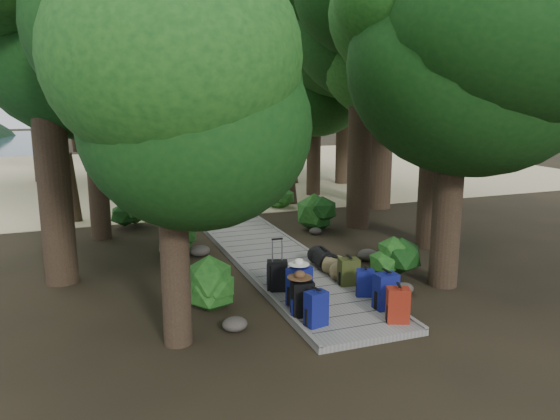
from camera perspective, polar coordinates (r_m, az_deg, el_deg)
name	(u,v)px	position (r m, az deg, el deg)	size (l,w,h in m)	color
ground	(272,259)	(13.37, -0.85, -5.13)	(120.00, 120.00, 0.00)	#2D2316
sand_beach	(168,173)	(28.65, -11.59, 3.83)	(40.00, 22.00, 0.02)	#C8B587
boardwalk	(259,246)	(14.26, -2.19, -3.79)	(2.00, 12.00, 0.12)	gray
backpack_left_a	(316,307)	(9.27, 3.80, -10.05)	(0.35, 0.25, 0.67)	navy
backpack_left_b	(302,297)	(9.65, 2.36, -9.06)	(0.38, 0.27, 0.69)	black
backpack_left_c	(299,284)	(10.12, 2.03, -7.75)	(0.42, 0.30, 0.79)	navy
backpack_left_d	(276,274)	(11.10, -0.43, -6.74)	(0.32, 0.23, 0.49)	navy
backpack_right_a	(398,303)	(9.61, 12.23, -9.49)	(0.38, 0.27, 0.67)	maroon
backpack_right_b	(386,289)	(10.13, 11.01, -8.13)	(0.40, 0.28, 0.73)	navy
backpack_right_c	(365,281)	(10.70, 8.89, -7.39)	(0.34, 0.24, 0.57)	navy
backpack_right_d	(349,270)	(11.26, 7.20, -6.27)	(0.40, 0.29, 0.60)	#374018
duffel_right_khaki	(337,267)	(11.81, 6.02, -5.96)	(0.37, 0.56, 0.37)	brown
duffel_right_black	(323,259)	(12.29, 4.57, -5.08)	(0.43, 0.68, 0.43)	black
suitcase_on_boardwalk	(277,276)	(10.83, -0.29, -6.88)	(0.40, 0.22, 0.62)	black
lone_suitcase_on_sand	(209,190)	(21.07, -7.45, 2.13)	(0.45, 0.26, 0.71)	black
hat_brown	(300,274)	(9.53, 2.08, -6.68)	(0.44, 0.44, 0.13)	#51351E
hat_white	(299,261)	(9.93, 1.99, -5.36)	(0.38, 0.38, 0.13)	silver
kayak	(107,192)	(22.57, -17.61, 1.83)	(0.71, 3.26, 0.33)	#9F140D
sun_lounger	(254,179)	(23.98, -2.70, 3.30)	(0.62, 1.93, 0.62)	silver
tree_right_a	(456,78)	(11.45, 17.87, 13.00)	(5.10, 5.10, 8.49)	black
tree_right_b	(443,28)	(14.57, 16.64, 17.72)	(6.17, 6.17, 11.03)	black
tree_right_c	(362,57)	(16.35, 8.59, 15.51)	(5.75, 5.75, 9.96)	black
tree_right_d	(385,28)	(19.45, 10.88, 18.16)	(6.66, 6.66, 12.21)	black
tree_right_e	(314,94)	(21.54, 3.62, 11.96)	(4.38, 4.38, 7.89)	black
tree_right_f	(344,82)	(24.60, 6.73, 13.15)	(5.02, 5.02, 8.97)	black
tree_left_a	(170,140)	(8.36, -11.41, 7.18)	(3.91, 3.91, 6.52)	black
tree_left_b	(43,50)	(12.07, -23.55, 15.08)	(5.32, 5.32, 9.57)	black
tree_left_c	(92,95)	(15.58, -19.05, 11.32)	(4.52, 4.52, 7.86)	black
tree_back_a	(130,74)	(26.80, -15.37, 13.59)	(5.65, 5.65, 9.78)	black
tree_back_b	(211,64)	(28.38, -7.22, 14.93)	(6.11, 6.11, 10.92)	black
tree_back_c	(260,89)	(28.44, -2.10, 12.50)	(4.68, 4.68, 8.43)	black
tree_back_d	(34,97)	(27.24, -24.31, 10.72)	(4.61, 4.61, 7.68)	black
palm_right_a	(294,97)	(19.92, 1.48, 11.68)	(4.50, 4.50, 7.67)	#184313
palm_right_b	(293,96)	(24.70, 1.37, 11.86)	(4.03, 4.03, 7.79)	#184313
palm_right_c	(218,110)	(26.02, -6.47, 10.32)	(4.06, 4.06, 6.46)	#184313
palm_left_a	(61,115)	(17.95, -21.90, 9.19)	(4.18, 4.18, 6.65)	#184313
rock_left_a	(235,324)	(9.46, -4.74, -11.80)	(0.43, 0.39, 0.24)	#4C473F
rock_left_b	(176,292)	(11.13, -10.79, -8.39)	(0.35, 0.32, 0.19)	#4C473F
rock_left_c	(200,251)	(13.70, -8.35, -4.24)	(0.50, 0.45, 0.28)	#4C473F
rock_left_d	(169,235)	(15.59, -11.48, -2.57)	(0.30, 0.27, 0.17)	#4C473F
rock_right_a	(404,288)	(11.35, 12.80, -7.99)	(0.41, 0.37, 0.23)	#4C473F
rock_right_b	(368,255)	(13.36, 9.16, -4.67)	(0.51, 0.46, 0.28)	#4C473F
rock_right_c	(315,231)	(15.70, 3.73, -2.20)	(0.36, 0.32, 0.20)	#4C473F
shrub_left_a	(207,286)	(10.28, -7.68, -7.90)	(1.00, 1.00, 0.90)	#144416
shrub_left_b	(175,238)	(13.82, -10.92, -2.89)	(0.98, 0.98, 0.88)	#144416
shrub_left_c	(130,210)	(17.09, -15.43, 0.02)	(1.16, 1.16, 1.04)	#144416
shrub_right_a	(394,258)	(12.13, 11.80, -4.89)	(1.03, 1.03, 0.93)	#144416
shrub_right_b	(318,212)	(16.09, 3.99, -0.25)	(1.19, 1.19, 1.07)	#144416
shrub_right_c	(278,197)	(19.17, -0.16, 1.36)	(0.90, 0.90, 0.81)	#144416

